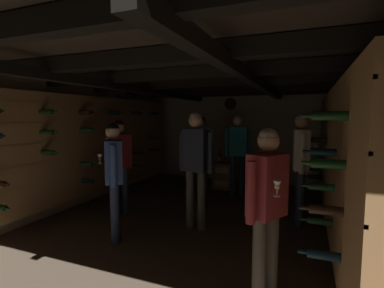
# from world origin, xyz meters

# --- Properties ---
(ground_plane) EXTENTS (8.40, 8.40, 0.00)m
(ground_plane) POSITION_xyz_m (0.00, 0.00, 0.00)
(ground_plane) COLOR brown
(room_shell) EXTENTS (4.72, 6.52, 2.41)m
(room_shell) POSITION_xyz_m (-0.00, 0.27, 1.43)
(room_shell) COLOR beige
(room_shell) RESTS_ON ground_plane
(wine_crate_stack) EXTENTS (0.52, 0.35, 0.60)m
(wine_crate_stack) POSITION_xyz_m (-0.07, 2.25, 0.30)
(wine_crate_stack) COLOR #A37547
(wine_crate_stack) RESTS_ON ground_plane
(display_bottle) EXTENTS (0.08, 0.08, 0.35)m
(display_bottle) POSITION_xyz_m (-0.17, 2.21, 0.74)
(display_bottle) COLOR black
(display_bottle) RESTS_ON wine_crate_stack
(person_host_center) EXTENTS (0.54, 0.24, 1.75)m
(person_host_center) POSITION_xyz_m (0.19, -0.26, 1.07)
(person_host_center) COLOR #4C473D
(person_host_center) RESTS_ON ground_plane
(person_guest_mid_right) EXTENTS (0.35, 0.54, 1.73)m
(person_guest_mid_right) POSITION_xyz_m (1.63, 0.47, 1.06)
(person_guest_mid_right) COLOR #232D4C
(person_guest_mid_right) RESTS_ON ground_plane
(person_guest_near_left) EXTENTS (0.44, 0.45, 1.60)m
(person_guest_near_left) POSITION_xyz_m (-0.68, -1.05, 0.96)
(person_guest_near_left) COLOR #232D4C
(person_guest_near_left) RESTS_ON ground_plane
(person_guest_near_right) EXTENTS (0.35, 0.49, 1.59)m
(person_guest_near_right) POSITION_xyz_m (1.39, -1.59, 0.95)
(person_guest_near_right) COLOR #4C473D
(person_guest_near_right) RESTS_ON ground_plane
(person_guest_mid_left) EXTENTS (0.33, 0.53, 1.62)m
(person_guest_mid_left) POSITION_xyz_m (-1.18, -0.23, 0.98)
(person_guest_mid_left) COLOR #232D4C
(person_guest_mid_left) RESTS_ON ground_plane
(person_guest_far_right) EXTENTS (0.52, 0.39, 1.71)m
(person_guest_far_right) POSITION_xyz_m (0.37, 1.70, 1.04)
(person_guest_far_right) COLOR #232D4C
(person_guest_far_right) RESTS_ON ground_plane
(person_guest_far_left) EXTENTS (0.49, 0.42, 1.68)m
(person_guest_far_left) POSITION_xyz_m (-0.43, 1.70, 1.02)
(person_guest_far_left) COLOR #2D2D33
(person_guest_far_left) RESTS_ON ground_plane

